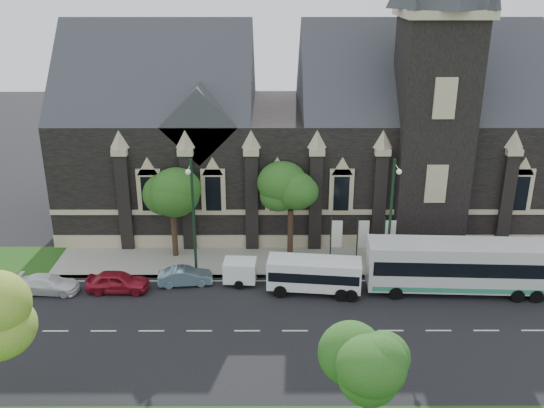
{
  "coord_description": "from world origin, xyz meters",
  "views": [
    {
      "loc": [
        1.49,
        -32.23,
        21.04
      ],
      "look_at": [
        1.57,
        6.0,
        6.2
      ],
      "focal_mm": 39.76,
      "sensor_mm": 36.0,
      "label": 1
    }
  ],
  "objects_px": {
    "street_lamp_mid": "(193,213)",
    "banner_flag_right": "(388,237)",
    "banner_flag_center": "(361,237)",
    "street_lamp_near": "(391,213)",
    "tree_walk_right": "(294,186)",
    "banner_flag_left": "(335,237)",
    "tour_coach": "(459,266)",
    "shuttle_bus": "(315,274)",
    "tree_walk_left": "(175,187)",
    "car_far_white": "(48,284)",
    "box_trailer": "(240,271)",
    "tree_park_east": "(374,358)",
    "sedan": "(185,276)",
    "car_far_red": "(118,281)"
  },
  "relations": [
    {
      "from": "shuttle_bus",
      "to": "sedan",
      "type": "height_order",
      "value": "shuttle_bus"
    },
    {
      "from": "banner_flag_center",
      "to": "street_lamp_near",
      "type": "bearing_deg",
      "value": -48.07
    },
    {
      "from": "tree_walk_right",
      "to": "street_lamp_near",
      "type": "distance_m",
      "value": 7.72
    },
    {
      "from": "banner_flag_center",
      "to": "box_trailer",
      "type": "height_order",
      "value": "banner_flag_center"
    },
    {
      "from": "tree_walk_left",
      "to": "street_lamp_near",
      "type": "height_order",
      "value": "street_lamp_near"
    },
    {
      "from": "tree_park_east",
      "to": "tree_walk_right",
      "type": "distance_m",
      "value": 20.29
    },
    {
      "from": "tour_coach",
      "to": "car_far_white",
      "type": "bearing_deg",
      "value": -177.19
    },
    {
      "from": "tree_walk_right",
      "to": "banner_flag_right",
      "type": "relative_size",
      "value": 1.95
    },
    {
      "from": "tree_park_east",
      "to": "car_far_white",
      "type": "relative_size",
      "value": 1.44
    },
    {
      "from": "tree_walk_left",
      "to": "car_far_red",
      "type": "bearing_deg",
      "value": -121.51
    },
    {
      "from": "banner_flag_left",
      "to": "box_trailer",
      "type": "height_order",
      "value": "banner_flag_left"
    },
    {
      "from": "box_trailer",
      "to": "tree_walk_left",
      "type": "bearing_deg",
      "value": 142.34
    },
    {
      "from": "tree_park_east",
      "to": "tree_walk_left",
      "type": "distance_m",
      "value": 23.36
    },
    {
      "from": "tree_walk_left",
      "to": "street_lamp_mid",
      "type": "bearing_deg",
      "value": -63.53
    },
    {
      "from": "street_lamp_mid",
      "to": "street_lamp_near",
      "type": "bearing_deg",
      "value": 0.0
    },
    {
      "from": "tree_walk_left",
      "to": "street_lamp_mid",
      "type": "distance_m",
      "value": 4.08
    },
    {
      "from": "tree_walk_right",
      "to": "tree_walk_left",
      "type": "relative_size",
      "value": 1.02
    },
    {
      "from": "tree_park_east",
      "to": "banner_flag_left",
      "type": "bearing_deg",
      "value": 89.65
    },
    {
      "from": "street_lamp_near",
      "to": "box_trailer",
      "type": "bearing_deg",
      "value": -175.23
    },
    {
      "from": "tree_walk_right",
      "to": "banner_flag_left",
      "type": "xyz_separation_m",
      "value": [
        3.08,
        -1.71,
        -3.43
      ]
    },
    {
      "from": "tour_coach",
      "to": "shuttle_bus",
      "type": "xyz_separation_m",
      "value": [
        -10.02,
        -0.12,
        -0.55
      ]
    },
    {
      "from": "tree_walk_left",
      "to": "banner_flag_right",
      "type": "xyz_separation_m",
      "value": [
        16.08,
        -1.7,
        -3.35
      ]
    },
    {
      "from": "tree_walk_left",
      "to": "street_lamp_mid",
      "type": "xyz_separation_m",
      "value": [
        1.8,
        -3.61,
        -0.62
      ]
    },
    {
      "from": "street_lamp_mid",
      "to": "banner_flag_right",
      "type": "bearing_deg",
      "value": 7.6
    },
    {
      "from": "tree_walk_left",
      "to": "car_far_white",
      "type": "xyz_separation_m",
      "value": [
        -8.3,
        -5.78,
        -5.1
      ]
    },
    {
      "from": "banner_flag_right",
      "to": "car_far_white",
      "type": "distance_m",
      "value": 24.79
    },
    {
      "from": "box_trailer",
      "to": "car_far_red",
      "type": "height_order",
      "value": "box_trailer"
    },
    {
      "from": "box_trailer",
      "to": "sedan",
      "type": "height_order",
      "value": "box_trailer"
    },
    {
      "from": "tour_coach",
      "to": "tree_walk_right",
      "type": "bearing_deg",
      "value": 155.88
    },
    {
      "from": "tour_coach",
      "to": "shuttle_bus",
      "type": "height_order",
      "value": "tour_coach"
    },
    {
      "from": "street_lamp_mid",
      "to": "banner_flag_left",
      "type": "bearing_deg",
      "value": 10.5
    },
    {
      "from": "tree_walk_right",
      "to": "street_lamp_mid",
      "type": "xyz_separation_m",
      "value": [
        -7.21,
        -3.62,
        -0.71
      ]
    },
    {
      "from": "banner_flag_center",
      "to": "tour_coach",
      "type": "xyz_separation_m",
      "value": [
        6.25,
        -4.0,
        -0.38
      ]
    },
    {
      "from": "tree_park_east",
      "to": "box_trailer",
      "type": "distance_m",
      "value": 17.36
    },
    {
      "from": "sedan",
      "to": "tour_coach",
      "type": "bearing_deg",
      "value": -100.18
    },
    {
      "from": "car_far_white",
      "to": "banner_flag_center",
      "type": "bearing_deg",
      "value": -76.11
    },
    {
      "from": "sedan",
      "to": "banner_flag_left",
      "type": "bearing_deg",
      "value": -81.88
    },
    {
      "from": "tree_walk_left",
      "to": "street_lamp_near",
      "type": "relative_size",
      "value": 0.85
    },
    {
      "from": "tree_park_east",
      "to": "street_lamp_near",
      "type": "height_order",
      "value": "street_lamp_near"
    },
    {
      "from": "shuttle_bus",
      "to": "car_far_white",
      "type": "bearing_deg",
      "value": -173.56
    },
    {
      "from": "tree_walk_right",
      "to": "tour_coach",
      "type": "distance_m",
      "value": 13.25
    },
    {
      "from": "street_lamp_near",
      "to": "box_trailer",
      "type": "relative_size",
      "value": 2.67
    },
    {
      "from": "tree_park_east",
      "to": "tour_coach",
      "type": "height_order",
      "value": "tree_park_east"
    },
    {
      "from": "tree_walk_left",
      "to": "banner_flag_center",
      "type": "relative_size",
      "value": 1.91
    },
    {
      "from": "tree_walk_right",
      "to": "box_trailer",
      "type": "distance_m",
      "value": 7.68
    },
    {
      "from": "car_far_white",
      "to": "tour_coach",
      "type": "bearing_deg",
      "value": -86.29
    },
    {
      "from": "tree_park_east",
      "to": "banner_flag_center",
      "type": "height_order",
      "value": "tree_park_east"
    },
    {
      "from": "tree_walk_right",
      "to": "street_lamp_near",
      "type": "height_order",
      "value": "street_lamp_near"
    },
    {
      "from": "tree_walk_left",
      "to": "car_far_white",
      "type": "height_order",
      "value": "tree_walk_left"
    },
    {
      "from": "box_trailer",
      "to": "sedan",
      "type": "relative_size",
      "value": 0.87
    }
  ]
}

